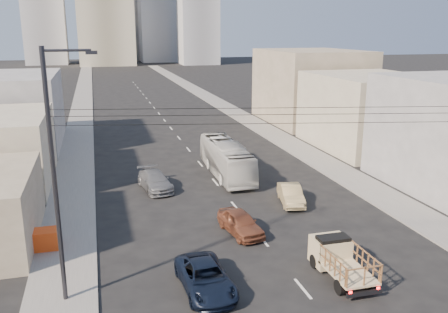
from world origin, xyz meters
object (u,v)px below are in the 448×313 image
flatbed_pickup (340,257)px  sedan_grey (155,181)px  navy_pickup (206,278)px  sedan_tan (291,195)px  crate_stack (43,239)px  streetlamp_left (56,173)px  city_bus (226,158)px  sedan_brown (240,223)px

flatbed_pickup → sedan_grey: bearing=114.3°
navy_pickup → sedan_tan: 13.71m
crate_stack → streetlamp_left: bearing=-75.2°
city_bus → sedan_brown: city_bus is taller
city_bus → streetlamp_left: 22.56m
city_bus → sedan_tan: size_ratio=2.57×
city_bus → sedan_grey: bearing=-159.5°
sedan_tan → sedan_grey: (-9.43, 5.97, 0.03)m
sedan_tan → streetlamp_left: bearing=-136.4°
sedan_brown → sedan_grey: sedan_brown is taller
flatbed_pickup → crate_stack: 17.07m
streetlamp_left → crate_stack: 8.50m
navy_pickup → sedan_tan: sedan_tan is taller
flatbed_pickup → city_bus: city_bus is taller
streetlamp_left → city_bus: bearing=54.2°
city_bus → crate_stack: (-14.49, -11.81, -0.83)m
navy_pickup → sedan_brown: size_ratio=1.16×
flatbed_pickup → sedan_grey: (-7.59, 16.82, -0.37)m
sedan_tan → sedan_grey: sedan_grey is taller
sedan_tan → streetlamp_left: 19.16m
sedan_brown → streetlamp_left: bearing=-162.1°
streetlamp_left → crate_stack: size_ratio=6.67×
sedan_tan → crate_stack: bearing=-156.4°
sedan_grey → crate_stack: sedan_grey is taller
crate_stack → flatbed_pickup: bearing=-25.7°
streetlamp_left → crate_stack: streetlamp_left is taller
city_bus → sedan_grey: city_bus is taller
flatbed_pickup → sedan_brown: bearing=117.3°
sedan_grey → flatbed_pickup: bearing=-74.3°
sedan_tan → crate_stack: sedan_tan is taller
sedan_grey → streetlamp_left: streetlamp_left is taller
navy_pickup → sedan_grey: sedan_grey is taller
flatbed_pickup → crate_stack: size_ratio=2.45×
flatbed_pickup → sedan_tan: 11.02m
city_bus → sedan_grey: size_ratio=2.18×
streetlamp_left → crate_stack: (-1.61, 6.06, -5.75)m
sedan_brown → sedan_grey: (-4.16, 10.19, -0.00)m
flatbed_pickup → streetlamp_left: bearing=174.4°
sedan_brown → navy_pickup: bearing=-130.4°
flatbed_pickup → sedan_brown: flatbed_pickup is taller
sedan_tan → city_bus: bearing=120.4°
flatbed_pickup → navy_pickup: bearing=176.0°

